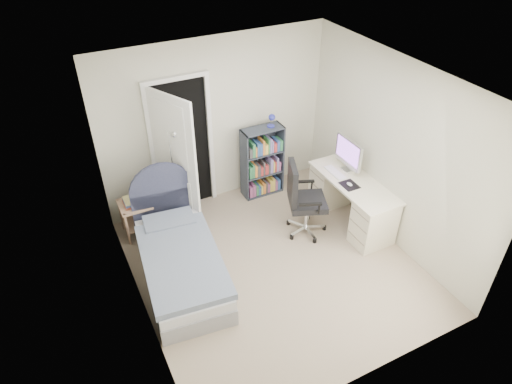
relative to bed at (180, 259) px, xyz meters
name	(u,v)px	position (x,y,z in m)	size (l,w,h in m)	color
room_shell	(277,187)	(1.14, -0.40, 0.99)	(3.50, 3.70, 2.60)	gray
door	(177,156)	(0.44, 1.14, 0.77)	(0.92, 0.76, 2.06)	black
bed	(180,259)	(0.00, 0.00, 0.00)	(1.09, 1.98, 1.16)	gray
nightstand	(135,210)	(-0.27, 1.04, 0.14)	(0.42, 0.42, 0.61)	tan
floor_lamp	(177,189)	(0.33, 0.95, 0.36)	(0.22, 0.22, 1.53)	silver
bookcase	(262,164)	(1.76, 1.15, 0.26)	(0.63, 0.27, 1.35)	#323844
desk	(351,199)	(2.55, -0.08, 0.13)	(0.58, 1.45, 1.19)	beige
office_chair	(301,196)	(1.78, 0.05, 0.35)	(0.64, 0.64, 1.11)	silver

